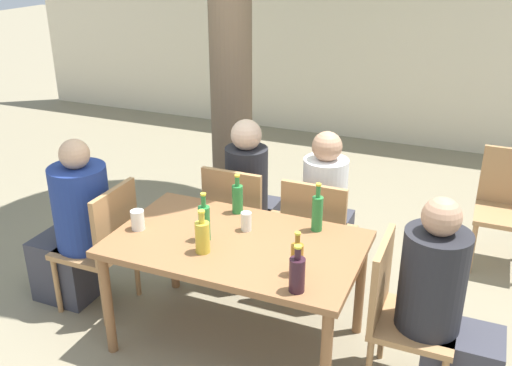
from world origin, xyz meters
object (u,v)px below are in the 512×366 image
(patio_chair_0, at_px, (104,241))
(person_seated_3, at_px, (327,215))
(patio_chair_4, at_px, (507,202))
(amber_bottle_1, at_px, (297,258))
(person_seated_1, at_px, (445,316))
(oil_cruet_2, at_px, (202,236))
(green_bottle_3, at_px, (317,212))
(wine_bottle_5, at_px, (297,274))
(dining_table_front, at_px, (236,252))
(patio_chair_2, at_px, (239,216))
(person_seated_2, at_px, (252,201))
(patio_chair_1, at_px, (399,309))
(drinking_glass_1, at_px, (138,220))
(green_bottle_0, at_px, (204,222))
(drinking_glass_0, at_px, (246,221))
(patio_chair_3, at_px, (317,231))
(person_seated_0, at_px, (75,231))
(green_bottle_4, at_px, (237,198))

(patio_chair_0, height_order, person_seated_3, person_seated_3)
(patio_chair_4, distance_m, amber_bottle_1, 2.18)
(person_seated_1, bearing_deg, oil_cruet_2, 98.01)
(patio_chair_4, xyz_separation_m, person_seated_1, (-0.29, -1.68, 0.02))
(patio_chair_0, height_order, amber_bottle_1, amber_bottle_1)
(green_bottle_3, relative_size, wine_bottle_5, 1.19)
(dining_table_front, bearing_deg, person_seated_1, -0.00)
(patio_chair_2, bearing_deg, person_seated_2, -90.00)
(dining_table_front, bearing_deg, patio_chair_1, 0.00)
(patio_chair_1, xyz_separation_m, drinking_glass_1, (-1.58, -0.09, 0.27))
(person_seated_3, bearing_deg, green_bottle_0, 64.17)
(patio_chair_2, xyz_separation_m, amber_bottle_1, (0.74, -0.88, 0.31))
(wine_bottle_5, relative_size, drinking_glass_1, 2.12)
(patio_chair_0, bearing_deg, amber_bottle_1, 81.89)
(patio_chair_1, xyz_separation_m, person_seated_3, (-0.67, 0.92, 0.01))
(patio_chair_4, bearing_deg, drinking_glass_1, -139.73)
(person_seated_1, relative_size, amber_bottle_1, 4.82)
(person_seated_3, bearing_deg, drinking_glass_1, 48.11)
(person_seated_1, xyz_separation_m, drinking_glass_0, (-1.20, 0.15, 0.25))
(green_bottle_3, relative_size, drinking_glass_1, 2.51)
(patio_chair_4, bearing_deg, drinking_glass_0, -134.12)
(green_bottle_0, relative_size, oil_cruet_2, 1.16)
(drinking_glass_1, bearing_deg, patio_chair_1, 3.43)
(person_seated_1, height_order, drinking_glass_0, person_seated_1)
(patio_chair_3, height_order, green_bottle_3, green_bottle_3)
(patio_chair_2, bearing_deg, green_bottle_0, 99.08)
(amber_bottle_1, relative_size, drinking_glass_1, 2.03)
(person_seated_0, bearing_deg, green_bottle_3, 101.10)
(patio_chair_3, bearing_deg, patio_chair_1, 134.86)
(patio_chair_0, bearing_deg, oil_cruet_2, 77.58)
(person_seated_1, bearing_deg, amber_bottle_1, 104.81)
(patio_chair_4, height_order, person_seated_3, person_seated_3)
(dining_table_front, distance_m, green_bottle_4, 0.42)
(patio_chair_0, xyz_separation_m, green_bottle_4, (0.82, 0.35, 0.31))
(green_bottle_0, bearing_deg, patio_chair_2, 99.08)
(green_bottle_4, bearing_deg, person_seated_1, -14.43)
(patio_chair_2, bearing_deg, patio_chair_0, 45.14)
(person_seated_0, xyz_separation_m, wine_bottle_5, (1.69, -0.35, 0.28))
(patio_chair_1, xyz_separation_m, amber_bottle_1, (-0.52, -0.20, 0.31))
(patio_chair_2, distance_m, oil_cruet_2, 0.93)
(green_bottle_3, xyz_separation_m, drinking_glass_0, (-0.40, -0.17, -0.06))
(patio_chair_1, height_order, patio_chair_2, same)
(green_bottle_0, bearing_deg, green_bottle_4, 86.00)
(drinking_glass_1, bearing_deg, patio_chair_3, 40.38)
(person_seated_1, distance_m, person_seated_3, 1.29)
(oil_cruet_2, xyz_separation_m, wine_bottle_5, (0.61, -0.16, 0.00))
(patio_chair_3, relative_size, green_bottle_4, 3.44)
(drinking_glass_0, distance_m, drinking_glass_1, 0.65)
(person_seated_1, xyz_separation_m, amber_bottle_1, (-0.76, -0.20, 0.28))
(person_seated_3, relative_size, drinking_glass_0, 10.09)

